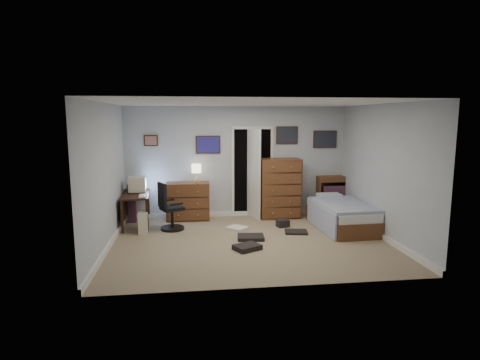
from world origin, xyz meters
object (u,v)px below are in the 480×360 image
Objects in this scene: office_chair at (170,212)px; low_dresser at (188,201)px; computer_desk at (132,201)px; bed at (341,215)px; tall_dresser at (279,188)px.

office_chair reaches higher than low_dresser.
office_chair is 1.04× the size of low_dresser.
computer_desk reaches higher than bed.
office_chair is 0.73× the size of tall_dresser.
bed is (3.47, -0.30, -0.10)m from office_chair.
office_chair is 3.49m from bed.
low_dresser is 2.07m from tall_dresser.
computer_desk is at bearing -162.12° from low_dresser.
bed is at bearing -29.83° from office_chair.
office_chair is at bearing -164.90° from tall_dresser.
computer_desk is at bearing -176.70° from tall_dresser.
computer_desk is 1.30× the size of low_dresser.
bed is (3.11, -1.10, -0.14)m from low_dresser.
office_chair reaches higher than bed.
computer_desk is 0.92m from office_chair.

